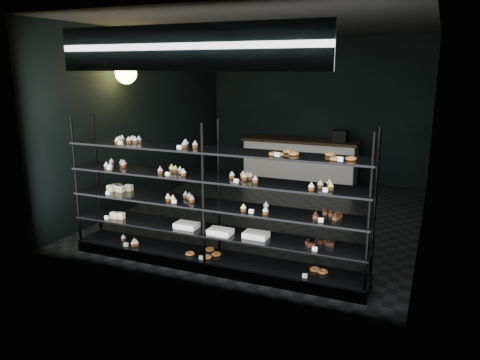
{
  "coord_description": "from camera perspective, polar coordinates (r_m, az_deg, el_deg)",
  "views": [
    {
      "loc": [
        2.62,
        -7.53,
        2.54
      ],
      "look_at": [
        0.22,
        -1.9,
        1.07
      ],
      "focal_mm": 35.0,
      "sensor_mm": 36.0,
      "label": 1
    }
  ],
  "objects": [
    {
      "name": "room",
      "position": [
        8.03,
        3.88,
        6.8
      ],
      "size": [
        5.01,
        6.01,
        3.2
      ],
      "color": "black",
      "rests_on": "ground"
    },
    {
      "name": "display_shelf",
      "position": [
        6.01,
        -3.67,
        -5.02
      ],
      "size": [
        4.0,
        0.5,
        1.91
      ],
      "color": "black",
      "rests_on": "room"
    },
    {
      "name": "pendant_lamp",
      "position": [
        8.11,
        -13.73,
        12.55
      ],
      "size": [
        0.35,
        0.35,
        0.9
      ],
      "color": "black",
      "rests_on": "room"
    },
    {
      "name": "signage",
      "position": [
        5.3,
        -6.86,
        15.73
      ],
      "size": [
        3.3,
        0.05,
        0.5
      ],
      "color": "#0B0F3A",
      "rests_on": "room"
    },
    {
      "name": "service_counter",
      "position": [
        10.61,
        7.39,
        2.37
      ],
      "size": [
        2.59,
        0.65,
        1.23
      ],
      "color": "silver",
      "rests_on": "room"
    }
  ]
}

